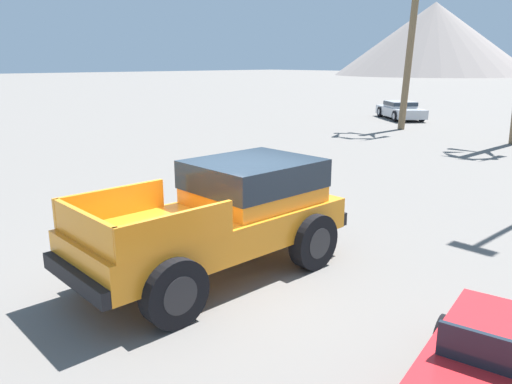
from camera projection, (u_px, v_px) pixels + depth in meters
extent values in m
plane|color=slate|center=(231.00, 269.00, 8.84)|extent=(320.00, 320.00, 0.00)
cube|color=orange|center=(213.00, 228.00, 8.41)|extent=(1.94, 4.73, 0.56)
cube|color=orange|center=(254.00, 181.00, 8.86)|extent=(1.78, 2.08, 0.77)
cube|color=#1E2833|center=(254.00, 174.00, 8.83)|extent=(1.81, 2.13, 0.49)
cube|color=orange|center=(112.00, 203.00, 8.05)|extent=(0.09, 1.89, 0.48)
cube|color=orange|center=(178.00, 230.00, 6.75)|extent=(0.09, 1.89, 0.48)
cube|color=orange|center=(84.00, 229.00, 6.80)|extent=(1.84, 0.09, 0.48)
cube|color=black|center=(307.00, 209.00, 10.04)|extent=(1.88, 0.17, 0.24)
cube|color=black|center=(75.00, 278.00, 6.85)|extent=(1.88, 0.17, 0.24)
cylinder|color=black|center=(239.00, 217.00, 10.16)|extent=(0.29, 1.00, 0.99)
cylinder|color=#232326|center=(239.00, 217.00, 10.16)|extent=(0.31, 0.55, 0.55)
cylinder|color=black|center=(313.00, 241.00, 8.77)|extent=(0.29, 1.00, 0.99)
cylinder|color=#232326|center=(313.00, 241.00, 8.77)|extent=(0.31, 0.55, 0.55)
cylinder|color=black|center=(106.00, 253.00, 8.22)|extent=(0.29, 1.00, 0.99)
cylinder|color=#232326|center=(106.00, 253.00, 8.22)|extent=(0.31, 0.55, 0.55)
cylinder|color=black|center=(175.00, 293.00, 6.82)|extent=(0.29, 1.00, 0.99)
cylinder|color=#232326|center=(175.00, 293.00, 6.82)|extent=(0.31, 0.55, 0.55)
cylinder|color=black|center=(447.00, 342.00, 5.97)|extent=(0.34, 0.65, 0.62)
cylinder|color=#9E9EA3|center=(447.00, 342.00, 5.97)|extent=(0.30, 0.38, 0.34)
cube|color=#B7BABF|center=(400.00, 112.00, 31.79)|extent=(4.56, 4.07, 0.55)
cube|color=#B7BABF|center=(400.00, 104.00, 31.77)|extent=(2.41, 2.35, 0.38)
cube|color=#1E2833|center=(400.00, 103.00, 31.76)|extent=(2.46, 2.40, 0.23)
cylinder|color=black|center=(422.00, 116.00, 30.58)|extent=(0.66, 0.58, 0.67)
cylinder|color=#9E9EA3|center=(422.00, 116.00, 30.58)|extent=(0.43, 0.41, 0.37)
cylinder|color=black|center=(395.00, 116.00, 30.42)|extent=(0.66, 0.58, 0.67)
cylinder|color=#9E9EA3|center=(395.00, 116.00, 30.42)|extent=(0.43, 0.41, 0.37)
cylinder|color=black|center=(405.00, 112.00, 33.21)|extent=(0.66, 0.58, 0.67)
cylinder|color=#9E9EA3|center=(405.00, 112.00, 33.21)|extent=(0.43, 0.41, 0.37)
cylinder|color=black|center=(380.00, 112.00, 33.05)|extent=(0.66, 0.58, 0.67)
cylinder|color=#9E9EA3|center=(380.00, 112.00, 33.05)|extent=(0.43, 0.41, 0.37)
cylinder|color=brown|center=(409.00, 54.00, 26.22)|extent=(0.36, 0.94, 7.87)
cone|color=gray|center=(433.00, 39.00, 131.76)|extent=(50.92, 50.92, 18.61)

